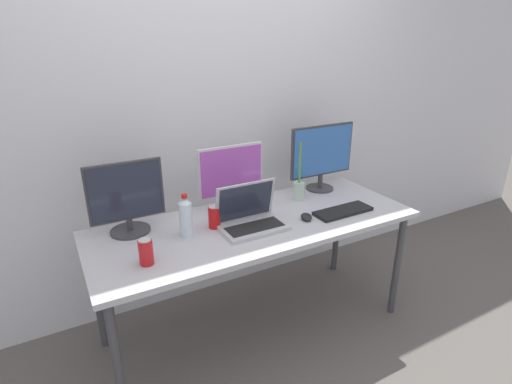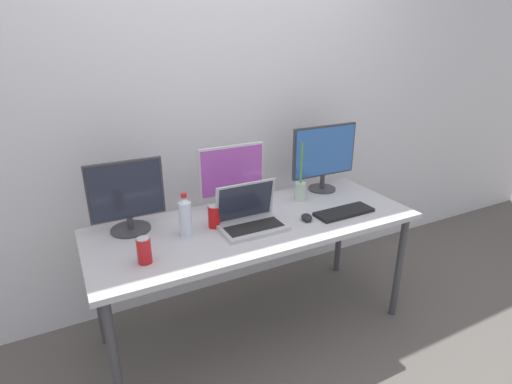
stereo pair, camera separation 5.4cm
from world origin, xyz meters
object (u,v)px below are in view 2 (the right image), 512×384
(work_desk, at_px, (256,231))
(monitor_left, at_px, (127,197))
(monitor_center, at_px, (232,176))
(keyboard_main, at_px, (344,212))
(soda_can_near_keyboard, at_px, (144,250))
(monitor_right, at_px, (324,155))
(water_bottle, at_px, (185,216))
(mouse_by_keyboard, at_px, (307,217))
(laptop_silver, at_px, (250,217))
(soda_can_by_laptop, at_px, (214,216))
(bamboo_vase, at_px, (300,189))

(work_desk, bearing_deg, monitor_left, 161.86)
(monitor_center, height_order, keyboard_main, monitor_center)
(keyboard_main, xyz_separation_m, soda_can_near_keyboard, (-1.17, -0.01, 0.05))
(monitor_right, height_order, water_bottle, monitor_right)
(monitor_center, xyz_separation_m, mouse_by_keyboard, (0.30, -0.35, -0.19))
(work_desk, relative_size, monitor_center, 4.51)
(monitor_left, height_order, keyboard_main, monitor_left)
(laptop_silver, distance_m, water_bottle, 0.35)
(keyboard_main, height_order, water_bottle, water_bottle)
(monitor_center, bearing_deg, work_desk, -81.22)
(work_desk, distance_m, monitor_left, 0.73)
(monitor_center, distance_m, water_bottle, 0.43)
(monitor_left, bearing_deg, soda_can_near_keyboard, -90.88)
(mouse_by_keyboard, relative_size, soda_can_near_keyboard, 0.73)
(mouse_by_keyboard, distance_m, soda_can_by_laptop, 0.53)
(laptop_silver, bearing_deg, keyboard_main, -10.12)
(soda_can_by_laptop, bearing_deg, laptop_silver, -26.15)
(monitor_right, relative_size, soda_can_near_keyboard, 3.82)
(bamboo_vase, bearing_deg, work_desk, -158.71)
(mouse_by_keyboard, xyz_separation_m, water_bottle, (-0.67, 0.14, 0.09))
(monitor_left, xyz_separation_m, mouse_by_keyboard, (0.92, -0.33, -0.18))
(soda_can_near_keyboard, bearing_deg, monitor_right, 16.89)
(monitor_center, height_order, monitor_right, monitor_right)
(water_bottle, bearing_deg, work_desk, -3.39)
(soda_can_near_keyboard, distance_m, bamboo_vase, 1.10)
(monitor_left, relative_size, bamboo_vase, 1.03)
(monitor_right, distance_m, soda_can_by_laptop, 0.91)
(laptop_silver, distance_m, soda_can_by_laptop, 0.20)
(water_bottle, xyz_separation_m, bamboo_vase, (0.80, 0.13, -0.03))
(work_desk, height_order, monitor_right, monitor_right)
(work_desk, relative_size, soda_can_near_keyboard, 14.70)
(work_desk, height_order, bamboo_vase, bamboo_vase)
(soda_can_near_keyboard, bearing_deg, soda_can_by_laptop, 25.06)
(monitor_center, height_order, laptop_silver, monitor_center)
(soda_can_near_keyboard, relative_size, soda_can_by_laptop, 1.00)
(monitor_left, xyz_separation_m, keyboard_main, (1.16, -0.36, -0.19))
(work_desk, xyz_separation_m, soda_can_by_laptop, (-0.23, 0.05, 0.12))
(monitor_right, distance_m, water_bottle, 1.07)
(work_desk, bearing_deg, water_bottle, 176.61)
(work_desk, distance_m, bamboo_vase, 0.45)
(bamboo_vase, bearing_deg, monitor_left, 176.77)
(monitor_left, bearing_deg, soda_can_by_laptop, -21.91)
(mouse_by_keyboard, xyz_separation_m, bamboo_vase, (0.13, 0.27, 0.06))
(monitor_left, xyz_separation_m, bamboo_vase, (1.05, -0.06, -0.12))
(work_desk, relative_size, laptop_silver, 5.22)
(keyboard_main, bearing_deg, work_desk, 163.61)
(work_desk, bearing_deg, monitor_center, 98.78)
(monitor_center, relative_size, soda_can_by_laptop, 3.26)
(monitor_left, distance_m, keyboard_main, 1.23)
(soda_can_by_laptop, bearing_deg, monitor_center, 44.24)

